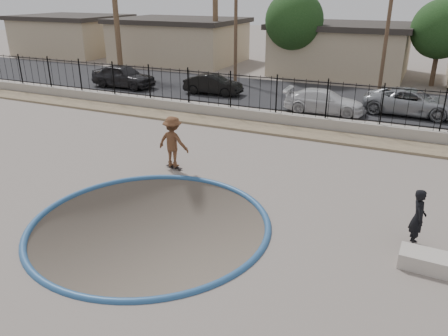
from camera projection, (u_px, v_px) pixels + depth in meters
ground at (284, 135)px, 24.02m from camera, size 120.00×120.00×2.20m
bowl_pit at (150, 224)px, 12.68m from camera, size 6.84×6.84×1.80m
coping_ring at (150, 224)px, 12.68m from camera, size 7.04×7.04×0.20m
rock_strip at (268, 129)px, 21.23m from camera, size 42.00×1.60×0.11m
retaining_wall at (275, 118)px, 22.06m from camera, size 42.00×0.45×0.60m
fence at (276, 95)px, 21.60m from camera, size 40.00×0.04×1.80m
street at (309, 96)px, 27.79m from camera, size 90.00×8.00×0.04m
house_west_far at (72, 34)px, 45.92m from camera, size 10.60×8.60×3.90m
house_west at (179, 40)px, 40.86m from camera, size 11.60×8.60×3.90m
house_center at (341, 48)px, 35.03m from camera, size 10.60×8.60×3.90m
utility_pole_left at (236, 15)px, 30.03m from camera, size 1.70×0.24×9.00m
utility_pole_mid at (389, 14)px, 26.05m from camera, size 1.70×0.24×9.50m
street_tree_left at (294, 21)px, 32.42m from camera, size 4.32×4.32×6.36m
street_tree_mid at (441, 29)px, 29.50m from camera, size 3.96×3.96×5.83m
skater at (173, 144)px, 16.29m from camera, size 1.27×0.76×1.94m
skateboard at (174, 167)px, 16.64m from camera, size 0.74×0.36×0.06m
videographer at (418, 218)px, 11.40m from camera, size 0.47×0.64×1.60m
concrete_ledge at (434, 263)px, 10.55m from camera, size 1.62×0.76×0.40m
car_a at (123, 76)px, 30.05m from camera, size 4.58×1.93×1.55m
car_b at (213, 85)px, 28.11m from camera, size 3.83×1.49×1.24m
car_c at (324, 101)px, 23.85m from camera, size 4.40×1.94×1.26m
car_d at (412, 102)px, 23.47m from camera, size 5.08×2.58×1.37m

